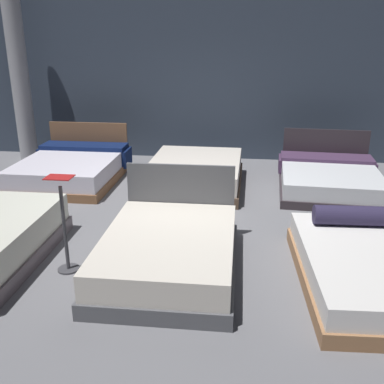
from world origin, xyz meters
The scene contains 9 objects.
ground_plane centered at (0.00, 0.00, -0.01)m, with size 18.00×18.00×0.02m, color slate.
showroom_back_wall centered at (0.00, 3.45, 1.75)m, with size 18.00×0.06×3.50m, color #333D4C.
bed_1 centered at (0.01, -1.48, 0.23)m, with size 1.47×2.01×0.96m.
bed_2 centered at (2.21, -1.51, 0.20)m, with size 1.69×2.23×0.61m.
bed_3 centered at (-2.28, 1.54, 0.23)m, with size 1.75×2.13×0.88m.
bed_4 centered at (-0.04, 1.47, 0.23)m, with size 1.61×2.08×0.47m.
bed_5 centered at (2.23, 1.54, 0.21)m, with size 1.76×2.08×0.86m.
price_sign centered at (-1.11, -1.61, 0.42)m, with size 0.28×0.24×1.09m.
support_pillar centered at (-3.75, 2.87, 1.75)m, with size 0.36×0.36×3.50m, color #99999E.
Camera 1 is at (0.77, -5.77, 2.46)m, focal length 41.26 mm.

